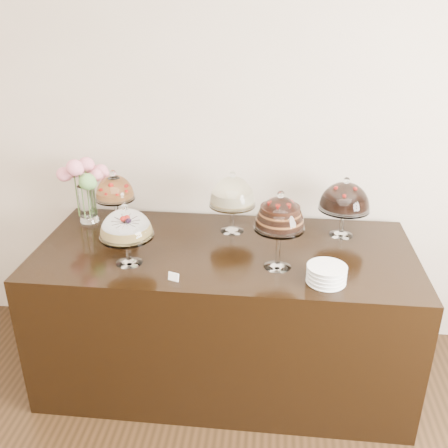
# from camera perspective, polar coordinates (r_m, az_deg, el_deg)

# --- Properties ---
(wall_back) EXTENTS (5.00, 0.04, 3.00)m
(wall_back) POSITION_cam_1_polar(r_m,az_deg,el_deg) (3.22, 5.60, 11.07)
(wall_back) COLOR beige
(wall_back) RESTS_ON ground
(display_counter) EXTENTS (2.20, 1.00, 0.90)m
(display_counter) POSITION_cam_1_polar(r_m,az_deg,el_deg) (3.16, 0.10, -10.09)
(display_counter) COLOR black
(display_counter) RESTS_ON ground
(cake_stand_sugar_sponge) EXTENTS (0.29, 0.29, 0.35)m
(cake_stand_sugar_sponge) POSITION_cam_1_polar(r_m,az_deg,el_deg) (2.72, -11.13, -0.26)
(cake_stand_sugar_sponge) COLOR white
(cake_stand_sugar_sponge) RESTS_ON display_counter
(cake_stand_choco_layer) EXTENTS (0.27, 0.27, 0.44)m
(cake_stand_choco_layer) POSITION_cam_1_polar(r_m,az_deg,el_deg) (2.61, 6.39, 0.90)
(cake_stand_choco_layer) COLOR white
(cake_stand_choco_layer) RESTS_ON display_counter
(cake_stand_cheesecake) EXTENTS (0.29, 0.29, 0.39)m
(cake_stand_cheesecake) POSITION_cam_1_polar(r_m,az_deg,el_deg) (3.05, 0.96, 3.47)
(cake_stand_cheesecake) COLOR white
(cake_stand_cheesecake) RESTS_ON display_counter
(cake_stand_dark_choco) EXTENTS (0.31, 0.31, 0.38)m
(cake_stand_dark_choco) POSITION_cam_1_polar(r_m,az_deg,el_deg) (3.08, 13.64, 2.85)
(cake_stand_dark_choco) COLOR white
(cake_stand_dark_choco) RESTS_ON display_counter
(cake_stand_fruit_tart) EXTENTS (0.25, 0.25, 0.37)m
(cake_stand_fruit_tart) POSITION_cam_1_polar(r_m,az_deg,el_deg) (3.22, -12.39, 3.79)
(cake_stand_fruit_tart) COLOR white
(cake_stand_fruit_tart) RESTS_ON display_counter
(flower_vase) EXTENTS (0.29, 0.30, 0.45)m
(flower_vase) POSITION_cam_1_polar(r_m,az_deg,el_deg) (3.30, -15.65, 4.65)
(flower_vase) COLOR white
(flower_vase) RESTS_ON display_counter
(plate_stack) EXTENTS (0.20, 0.20, 0.09)m
(plate_stack) POSITION_cam_1_polar(r_m,az_deg,el_deg) (2.62, 11.63, -5.66)
(plate_stack) COLOR white
(plate_stack) RESTS_ON display_counter
(price_card_left) EXTENTS (0.06, 0.03, 0.04)m
(price_card_left) POSITION_cam_1_polar(r_m,az_deg,el_deg) (2.61, -5.79, -6.02)
(price_card_left) COLOR white
(price_card_left) RESTS_ON display_counter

